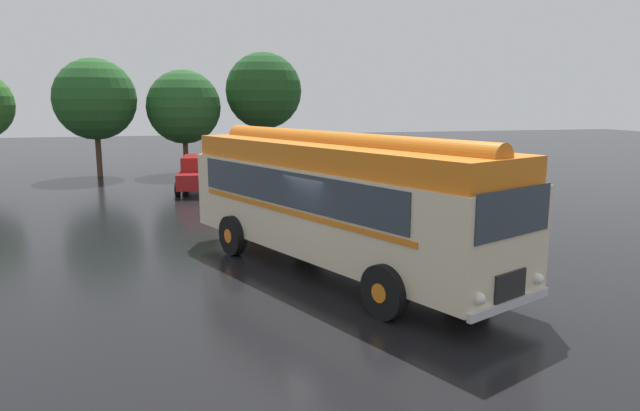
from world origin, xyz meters
TOP-DOWN VIEW (x-y plane):
  - ground_plane at (0.00, 0.00)m, footprint 120.00×120.00m
  - vintage_bus at (0.12, 0.30)m, footprint 6.23×10.24m
  - car_near_left at (-2.50, 14.25)m, footprint 2.40×4.40m
  - car_mid_left at (0.04, 14.07)m, footprint 2.05×4.24m
  - tree_left_of_centre at (-7.77, 21.12)m, footprint 4.48×4.48m
  - tree_centre at (-2.86, 21.38)m, footprint 4.24×4.24m
  - tree_right_of_centre at (1.91, 21.39)m, footprint 4.53×4.53m

SIDE VIEW (x-z plane):
  - ground_plane at x=0.00m, z-range 0.00..0.00m
  - car_near_left at x=-2.50m, z-range 0.02..1.68m
  - car_mid_left at x=0.04m, z-range 0.02..1.68m
  - vintage_bus at x=0.12m, z-range 0.15..3.64m
  - tree_centre at x=-2.86m, z-range 0.91..6.90m
  - tree_left_of_centre at x=-7.77m, z-range 1.02..7.57m
  - tree_right_of_centre at x=1.91m, z-range 1.29..8.36m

